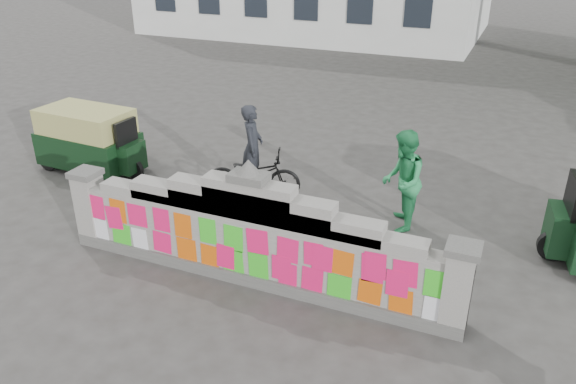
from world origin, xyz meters
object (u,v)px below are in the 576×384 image
at_px(cyclist_bike, 253,175).
at_px(cyclist_rider, 253,159).
at_px(pedestrian, 402,181).
at_px(rickshaw_left, 90,139).

bearing_deg(cyclist_bike, cyclist_rider, -0.00).
xyz_separation_m(pedestrian, rickshaw_left, (-6.88, -0.03, -0.20)).
relative_size(cyclist_rider, rickshaw_left, 0.66).
relative_size(cyclist_rider, pedestrian, 0.91).
distance_m(cyclist_rider, rickshaw_left, 3.92).
bearing_deg(rickshaw_left, pedestrian, 3.18).
bearing_deg(rickshaw_left, cyclist_rider, 4.63).
distance_m(cyclist_bike, cyclist_rider, 0.34).
xyz_separation_m(cyclist_rider, pedestrian, (2.96, -0.09, 0.08)).
bearing_deg(pedestrian, rickshaw_left, -101.64).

